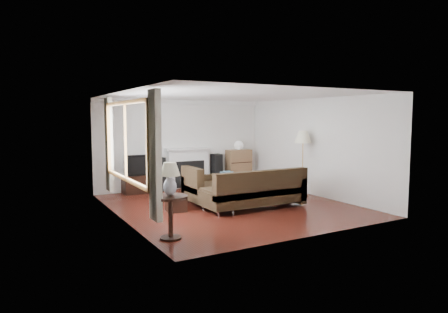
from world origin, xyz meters
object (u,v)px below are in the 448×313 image
sectional_sofa (253,190)px  tv_stand (141,184)px  bookshelf (239,167)px  floor_lamp (303,163)px  coffee_table (231,188)px  side_table (170,217)px

sectional_sofa → tv_stand: bearing=118.3°
bookshelf → floor_lamp: bearing=-79.5°
tv_stand → floor_lamp: floor_lamp is taller
sectional_sofa → coffee_table: (0.26, 1.43, -0.21)m
tv_stand → sectional_sofa: 3.39m
bookshelf → side_table: (-3.92, -4.25, -0.16)m
floor_lamp → side_table: 4.76m
side_table → floor_lamp: bearing=22.8°
tv_stand → bookshelf: (3.07, 0.03, 0.27)m
bookshelf → floor_lamp: 2.47m
bookshelf → side_table: 5.78m
coffee_table → floor_lamp: bearing=-30.6°
sectional_sofa → floor_lamp: size_ratio=1.52×
bookshelf → sectional_sofa: bookshelf is taller
tv_stand → coffee_table: size_ratio=0.96×
floor_lamp → bookshelf: bearing=100.5°
sectional_sofa → side_table: size_ratio=3.50×
bookshelf → side_table: size_ratio=1.43×
sectional_sofa → side_table: sectional_sofa is taller
floor_lamp → side_table: floor_lamp is taller
coffee_table → side_table: side_table is taller
sectional_sofa → coffee_table: 1.47m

